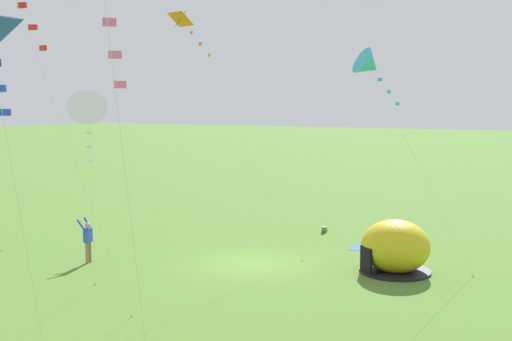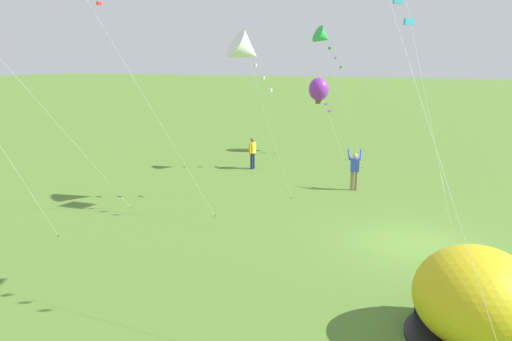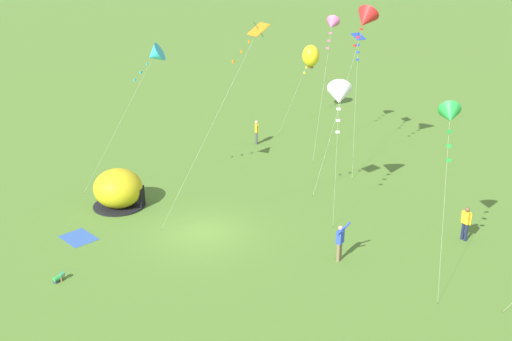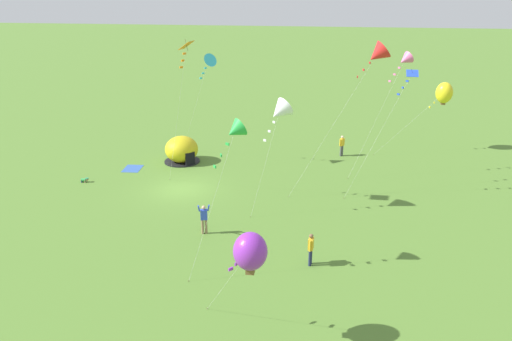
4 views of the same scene
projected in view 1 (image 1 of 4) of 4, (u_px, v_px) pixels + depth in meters
The scene contains 8 objects.
ground_plane at pixel (254, 264), 24.99m from camera, with size 300.00×300.00×0.00m, color #517A2D.
popup_tent at pixel (395, 247), 23.63m from camera, with size 2.81×2.81×2.10m.
picnic_blanket at pixel (369, 248), 27.65m from camera, with size 1.70×1.30×0.01m, color #3359A5.
toddler_crawling at pixel (324, 229), 31.16m from camera, with size 0.32×0.55×0.32m.
person_arms_raised at pixel (88, 239), 25.06m from camera, with size 0.58×0.70×1.89m.
kite_orange at pixel (187, 29), 23.81m from camera, with size 4.51×3.38×10.32m.
kite_cyan at pixel (369, 65), 20.90m from camera, with size 3.97×4.08×8.60m.
kite_white at pixel (88, 115), 19.37m from camera, with size 2.41×2.51×7.08m.
Camera 1 is at (-12.04, 21.25, 6.58)m, focal length 42.00 mm.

